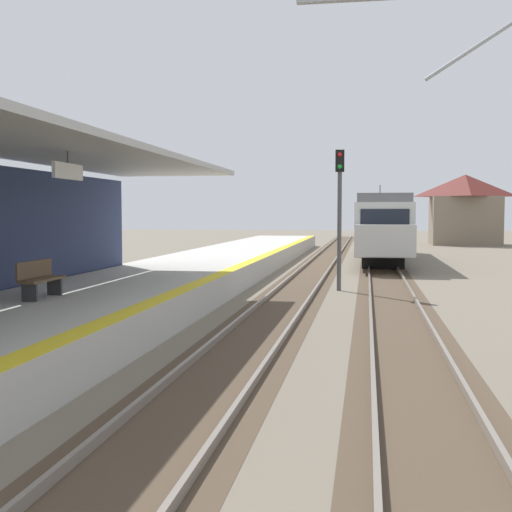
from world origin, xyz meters
TOP-DOWN VIEW (x-y plane):
  - station_platform at (-2.50, 16.00)m, footprint 5.00×80.00m
  - track_pair_nearest_platform at (1.90, 20.00)m, footprint 2.34×120.00m
  - track_pair_middle at (5.30, 20.00)m, footprint 2.34×120.00m
  - approaching_train at (5.30, 39.20)m, footprint 2.93×19.60m
  - rail_signal_post at (3.45, 22.81)m, footprint 0.32×0.34m
  - platform_bench at (-3.05, 12.47)m, footprint 0.45×1.60m
  - distant_trackside_house at (13.28, 60.88)m, footprint 6.60×5.28m

SIDE VIEW (x-z plane):
  - track_pair_nearest_platform at x=1.90m, z-range -0.03..0.13m
  - track_pair_middle at x=5.30m, z-range -0.03..0.13m
  - station_platform at x=-2.50m, z-range 0.00..0.90m
  - platform_bench at x=-3.05m, z-range 0.93..1.81m
  - approaching_train at x=5.30m, z-range -0.20..4.56m
  - rail_signal_post at x=3.45m, z-range 0.59..5.79m
  - distant_trackside_house at x=13.28m, z-range 0.14..6.54m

